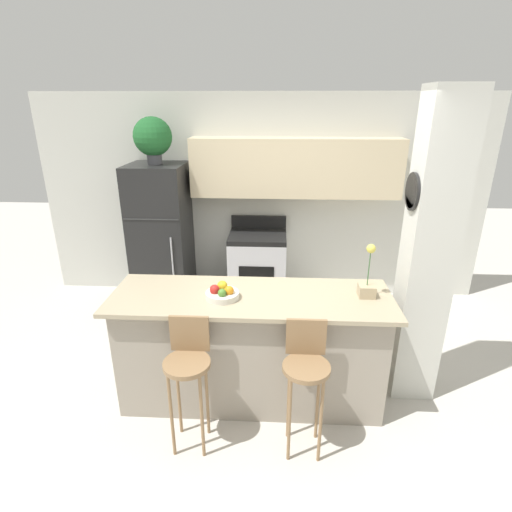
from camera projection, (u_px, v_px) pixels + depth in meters
The scene contains 12 objects.
ground_plane at pixel (252, 396), 3.53m from camera, with size 14.00×14.00×0.00m, color beige.
wall_back at pixel (274, 187), 4.95m from camera, with size 5.60×0.38×2.55m.
pillar_right at pixel (428, 256), 3.18m from camera, with size 0.38×0.32×2.55m.
counter_bar at pixel (251, 348), 3.35m from camera, with size 2.25×0.73×0.99m.
refrigerator at pixel (162, 237), 4.91m from camera, with size 0.66×0.71×1.76m.
stove_range at pixel (258, 268), 5.06m from camera, with size 0.70×0.60×1.07m.
bar_stool_left at pixel (188, 365), 2.83m from camera, with size 0.33×0.33×1.02m.
bar_stool_right at pixel (306, 369), 2.79m from camera, with size 0.33×0.33×1.02m.
potted_plant_on_fridge at pixel (153, 138), 4.49m from camera, with size 0.44×0.44×0.52m.
orchid_vase at pixel (367, 283), 3.12m from camera, with size 0.13×0.13×0.44m.
fruit_bowl at pixel (222, 293), 3.12m from camera, with size 0.26×0.26×0.12m.
trash_bin at pixel (205, 297), 4.91m from camera, with size 0.28×0.28×0.38m.
Camera 1 is at (0.19, -2.84, 2.42)m, focal length 28.00 mm.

